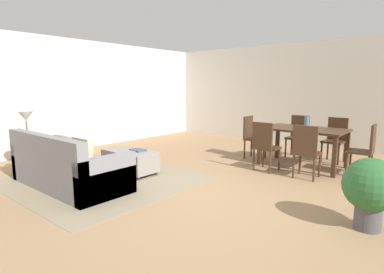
# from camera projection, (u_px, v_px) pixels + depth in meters

# --- Properties ---
(ground_plane) EXTENTS (10.80, 10.80, 0.00)m
(ground_plane) POSITION_uv_depth(u_px,v_px,m) (192.00, 196.00, 4.49)
(ground_plane) COLOR #9E7A56
(wall_back) EXTENTS (9.00, 0.12, 2.70)m
(wall_back) POSITION_uv_depth(u_px,v_px,m) (317.00, 95.00, 8.05)
(wall_back) COLOR silver
(wall_back) RESTS_ON ground_plane
(wall_left) EXTENTS (0.12, 11.00, 2.70)m
(wall_left) POSITION_uv_depth(u_px,v_px,m) (62.00, 95.00, 7.50)
(wall_left) COLOR silver
(wall_left) RESTS_ON ground_plane
(area_rug) EXTENTS (3.00, 2.80, 0.01)m
(area_rug) POSITION_uv_depth(u_px,v_px,m) (103.00, 178.00, 5.35)
(area_rug) COLOR gray
(area_rug) RESTS_ON ground_plane
(couch) EXTENTS (2.11, 0.93, 0.86)m
(couch) POSITION_uv_depth(u_px,v_px,m) (67.00, 168.00, 4.89)
(couch) COLOR gray
(couch) RESTS_ON ground_plane
(ottoman_table) EXTENTS (1.03, 0.51, 0.41)m
(ottoman_table) POSITION_uv_depth(u_px,v_px,m) (130.00, 160.00, 5.67)
(ottoman_table) COLOR gray
(ottoman_table) RESTS_ON ground_plane
(side_table) EXTENTS (0.40, 0.40, 0.59)m
(side_table) POSITION_uv_depth(u_px,v_px,m) (28.00, 147.00, 5.73)
(side_table) COLOR brown
(side_table) RESTS_ON ground_plane
(table_lamp) EXTENTS (0.26, 0.26, 0.53)m
(table_lamp) POSITION_uv_depth(u_px,v_px,m) (26.00, 118.00, 5.64)
(table_lamp) COLOR brown
(table_lamp) RESTS_ON side_table
(dining_table) EXTENTS (1.54, 0.94, 0.76)m
(dining_table) POSITION_uv_depth(u_px,v_px,m) (303.00, 133.00, 6.07)
(dining_table) COLOR #422B1C
(dining_table) RESTS_ON ground_plane
(dining_chair_near_left) EXTENTS (0.42, 0.42, 0.92)m
(dining_chair_near_left) POSITION_uv_depth(u_px,v_px,m) (265.00, 144.00, 5.74)
(dining_chair_near_left) COLOR #422B1C
(dining_chair_near_left) RESTS_ON ground_plane
(dining_chair_near_right) EXTENTS (0.42, 0.42, 0.92)m
(dining_chair_near_right) POSITION_uv_depth(u_px,v_px,m) (306.00, 149.00, 5.27)
(dining_chair_near_right) COLOR #422B1C
(dining_chair_near_right) RESTS_ON ground_plane
(dining_chair_far_left) EXTENTS (0.41, 0.41, 0.92)m
(dining_chair_far_left) POSITION_uv_depth(u_px,v_px,m) (298.00, 134.00, 6.98)
(dining_chair_far_left) COLOR #422B1C
(dining_chair_far_left) RESTS_ON ground_plane
(dining_chair_far_right) EXTENTS (0.43, 0.43, 0.92)m
(dining_chair_far_right) POSITION_uv_depth(u_px,v_px,m) (335.00, 137.00, 6.50)
(dining_chair_far_right) COLOR #422B1C
(dining_chair_far_right) RESTS_ON ground_plane
(dining_chair_head_east) EXTENTS (0.42, 0.42, 0.92)m
(dining_chair_head_east) POSITION_uv_depth(u_px,v_px,m) (366.00, 147.00, 5.41)
(dining_chair_head_east) COLOR #422B1C
(dining_chair_head_east) RESTS_ON ground_plane
(dining_chair_head_west) EXTENTS (0.43, 0.43, 0.92)m
(dining_chair_head_west) POSITION_uv_depth(u_px,v_px,m) (252.00, 135.00, 6.82)
(dining_chair_head_west) COLOR #422B1C
(dining_chair_head_west) RESTS_ON ground_plane
(vase_centerpiece) EXTENTS (0.09, 0.09, 0.23)m
(vase_centerpiece) POSITION_uv_depth(u_px,v_px,m) (307.00, 123.00, 5.97)
(vase_centerpiece) COLOR slate
(vase_centerpiece) RESTS_ON dining_table
(book_on_ottoman) EXTENTS (0.27, 0.21, 0.03)m
(book_on_ottoman) POSITION_uv_depth(u_px,v_px,m) (138.00, 150.00, 5.61)
(book_on_ottoman) COLOR #3F4C72
(book_on_ottoman) RESTS_ON ottoman_table
(potted_plant) EXTENTS (0.58, 0.58, 0.80)m
(potted_plant) POSITION_uv_depth(u_px,v_px,m) (371.00, 188.00, 3.38)
(potted_plant) COLOR #4C4C51
(potted_plant) RESTS_ON ground_plane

